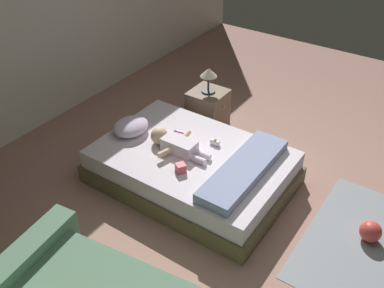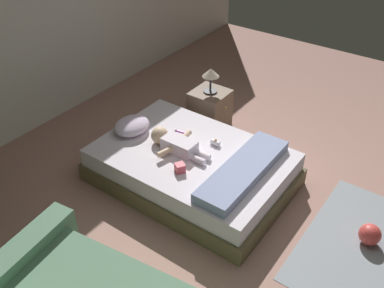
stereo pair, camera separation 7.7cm
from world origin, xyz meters
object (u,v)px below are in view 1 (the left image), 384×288
at_px(toy_block, 181,168).
at_px(baby_bottle, 215,142).
at_px(pillow, 131,126).
at_px(nightstand, 208,109).
at_px(toy_ball, 371,231).
at_px(toothbrush, 179,131).
at_px(lamp, 209,75).
at_px(baby, 174,143).
at_px(bed, 192,167).

height_order(toy_block, baby_bottle, toy_block).
relative_size(pillow, toy_block, 3.40).
xyz_separation_m(nightstand, toy_ball, (-0.77, -2.23, -0.13)).
relative_size(toothbrush, lamp, 0.46).
bearing_deg(baby, baby_bottle, -46.08).
bearing_deg(toothbrush, baby_bottle, -87.38).
relative_size(nightstand, toy_block, 4.02).
bearing_deg(baby, pillow, 91.67).
bearing_deg(bed, toy_ball, -82.42).
relative_size(baby, toy_ball, 3.48).
bearing_deg(bed, pillow, 95.83).
bearing_deg(pillow, toothbrush, -54.86).
bearing_deg(pillow, baby, -88.33).
height_order(pillow, nightstand, pillow).
relative_size(baby, toy_block, 5.69).
bearing_deg(toy_ball, lamp, 70.89).
distance_m(bed, toothbrush, 0.44).
xyz_separation_m(lamp, toy_block, (-1.33, -0.54, -0.27)).
xyz_separation_m(nightstand, baby_bottle, (-0.77, -0.58, 0.18)).
xyz_separation_m(toothbrush, toy_block, (-0.53, -0.41, 0.04)).
distance_m(toothbrush, toy_block, 0.67).
bearing_deg(toy_ball, baby_bottle, 89.92).
distance_m(toy_ball, baby_bottle, 1.68).
height_order(pillow, toothbrush, pillow).
relative_size(bed, nightstand, 4.10).
distance_m(bed, toy_block, 0.41).
height_order(pillow, baby, baby).
distance_m(bed, baby_bottle, 0.35).
bearing_deg(toothbrush, pillow, 125.14).
bearing_deg(toy_block, baby_bottle, -3.92).
xyz_separation_m(toy_ball, toy_block, (-0.55, 1.69, 0.33)).
bearing_deg(toy_block, baby, 46.64).
height_order(toy_ball, toy_block, toy_block).
relative_size(bed, pillow, 4.84).
height_order(pillow, toy_ball, pillow).
xyz_separation_m(nightstand, lamp, (-0.00, 0.00, 0.47)).
relative_size(pillow, toy_ball, 2.08).
bearing_deg(toy_ball, nightstand, 70.89).
bearing_deg(toothbrush, toy_block, -142.59).
xyz_separation_m(bed, pillow, (-0.08, 0.74, 0.27)).
height_order(pillow, baby_bottle, pillow).
relative_size(baby, nightstand, 1.42).
distance_m(nightstand, lamp, 0.47).
height_order(toothbrush, toy_block, toy_block).
bearing_deg(toy_ball, baby, 98.58).
xyz_separation_m(bed, toy_block, (-0.32, -0.09, 0.24)).
bearing_deg(baby_bottle, baby, 133.92).
height_order(bed, baby, baby).
distance_m(pillow, toothbrush, 0.52).
bearing_deg(toy_block, lamp, 22.32).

